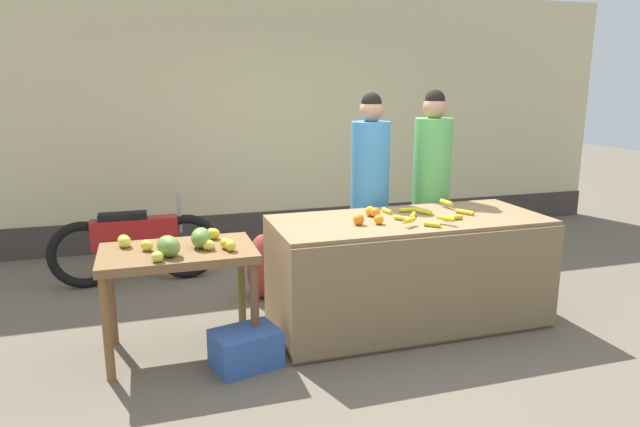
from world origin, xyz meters
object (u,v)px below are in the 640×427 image
object	(u,v)px
vendor_woman_blue_shirt	(370,195)
parked_motorcycle	(136,243)
produce_crate	(246,348)
produce_sack	(264,266)
vendor_woman_green_shirt	(431,191)

from	to	relation	value
vendor_woman_blue_shirt	parked_motorcycle	world-z (taller)	vendor_woman_blue_shirt
parked_motorcycle	produce_crate	size ratio (longest dim) A/B	3.64
parked_motorcycle	produce_sack	distance (m)	1.34
produce_crate	produce_sack	xyz separation A→B (m)	(0.38, 1.22, 0.17)
vendor_woman_green_shirt	produce_crate	xyz separation A→B (m)	(-1.92, -1.02, -0.80)
vendor_woman_blue_shirt	vendor_woman_green_shirt	bearing A→B (deg)	-2.49
parked_motorcycle	produce_crate	distance (m)	2.12
parked_motorcycle	produce_sack	size ratio (longest dim) A/B	2.69
vendor_woman_blue_shirt	produce_crate	bearing A→B (deg)	-141.63
vendor_woman_green_shirt	produce_crate	size ratio (longest dim) A/B	4.21
produce_crate	produce_sack	distance (m)	1.29
produce_crate	produce_sack	bearing A→B (deg)	72.60
vendor_woman_green_shirt	produce_sack	world-z (taller)	vendor_woman_green_shirt
parked_motorcycle	produce_sack	bearing A→B (deg)	-34.51
parked_motorcycle	vendor_woman_blue_shirt	bearing A→B (deg)	-24.45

